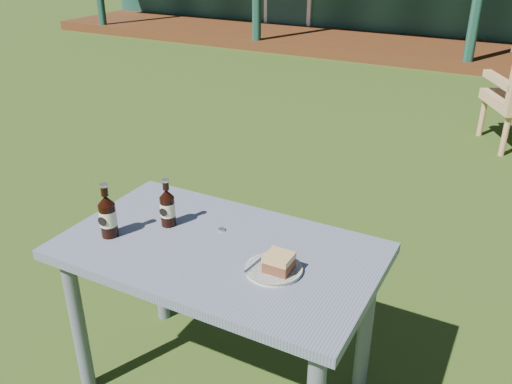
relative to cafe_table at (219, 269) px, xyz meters
The scene contains 8 objects.
ground 1.72m from the cafe_table, 90.00° to the left, with size 80.00×80.00×0.00m, color #334916.
cafe_table is the anchor object (origin of this frame).
plate 0.28m from the cafe_table, ahead, with size 0.20×0.20×0.01m.
cake_slice 0.32m from the cafe_table, 10.07° to the right, with size 0.09×0.09×0.06m.
fork 0.23m from the cafe_table, 16.02° to the right, with size 0.01×0.14×0.00m, color silver.
cola_bottle_near 0.33m from the cafe_table, 169.76° to the left, with size 0.06×0.06×0.20m.
cola_bottle_far 0.48m from the cafe_table, 162.83° to the right, with size 0.07×0.07×0.22m.
bottle_cap 0.16m from the cafe_table, 115.63° to the left, with size 0.03×0.03×0.01m, color silver.
Camera 1 is at (0.94, -3.07, 1.80)m, focal length 38.00 mm.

